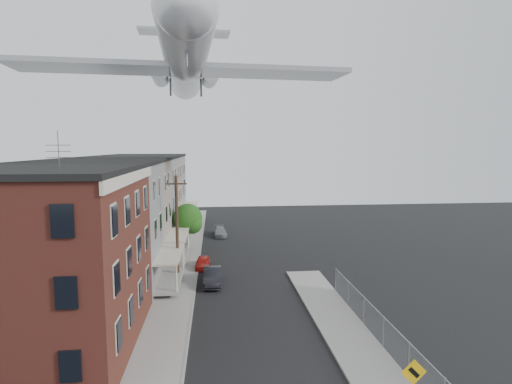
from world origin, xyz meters
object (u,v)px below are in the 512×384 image
Objects in this scene: car_far at (220,232)px; car_mid at (213,276)px; warning_sign at (413,381)px; street_tree at (189,220)px; airplane at (185,61)px; car_near at (203,263)px; utility_pole at (177,227)px.

car_mid is at bearing -96.30° from car_far.
car_mid is at bearing 114.97° from warning_sign.
street_tree is 0.17× the size of airplane.
car_near is 0.11× the size of airplane.
car_mid is 0.14× the size of airplane.
car_near is at bearing -76.01° from street_tree.
utility_pole is 2.28× the size of car_far.
utility_pole is at bearing -112.01° from airplane.
warning_sign is 36.54m from car_far.
warning_sign is 0.31× the size of utility_pole.
airplane reaches higher than warning_sign.
car_far reaches higher than car_near.
utility_pole is 17.64m from car_far.
airplane reaches higher than car_far.
warning_sign is 28.88m from airplane.
street_tree reaches higher than warning_sign.
utility_pole is 5.60m from car_near.
warning_sign is 22.25m from utility_pole.
warning_sign is 24.10m from car_near.
airplane reaches higher than car_near.
car_far is 23.49m from airplane.
car_far is (0.86, 18.02, -0.11)m from car_mid.
car_mid is at bearing -57.79° from airplane.
airplane reaches higher than car_mid.
warning_sign is at bearing -64.17° from car_mid.
street_tree is 11.84m from car_mid.
street_tree is (-10.87, 28.95, 1.57)m from warning_sign.
car_near is at bearing 58.09° from utility_pole.
utility_pole reaches higher than car_far.
street_tree is 7.50m from car_near.
car_mid is 1.04× the size of car_far.
car_far is at bearing 101.69° from warning_sign.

